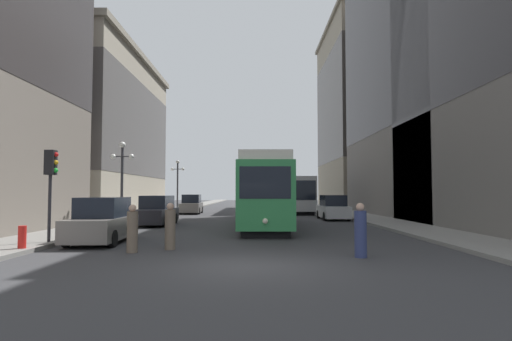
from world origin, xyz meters
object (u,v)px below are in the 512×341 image
at_px(pedestrian_crossing_far, 361,232).
at_px(traffic_light_near_left, 52,171).
at_px(parked_car_left_mid, 103,222).
at_px(parked_car_left_far, 192,205).
at_px(fire_hydrant, 23,237).
at_px(pedestrian_crossing_near, 133,230).
at_px(transit_bus, 296,193).
at_px(lamp_post_left_near, 123,169).
at_px(parked_car_right_far, 333,208).
at_px(pedestrian_on_sidewalk, 171,228).
at_px(parked_car_left_near, 157,211).
at_px(lamp_post_left_far, 178,177).
at_px(streetcar, 264,191).

bearing_deg(pedestrian_crossing_far, traffic_light_near_left, 88.20).
height_order(parked_car_left_mid, pedestrian_crossing_far, parked_car_left_mid).
distance_m(parked_car_left_far, traffic_light_near_left, 24.58).
xyz_separation_m(parked_car_left_far, fire_hydrant, (-1.67, -26.33, -0.32)).
bearing_deg(parked_car_left_mid, pedestrian_crossing_near, -55.64).
xyz_separation_m(transit_bus, lamp_post_left_near, (-12.09, -17.43, 1.47)).
bearing_deg(pedestrian_crossing_near, fire_hydrant, -111.18).
xyz_separation_m(transit_bus, traffic_light_near_left, (-11.87, -26.71, 0.88)).
distance_m(transit_bus, traffic_light_near_left, 29.24).
distance_m(parked_car_left_far, pedestrian_crossing_near, 26.36).
distance_m(pedestrian_crossing_near, fire_hydrant, 3.68).
height_order(parked_car_right_far, fire_hydrant, parked_car_right_far).
bearing_deg(parked_car_right_far, pedestrian_crossing_near, 59.64).
bearing_deg(traffic_light_near_left, pedestrian_on_sidewalk, -12.63).
bearing_deg(pedestrian_crossing_near, parked_car_left_mid, -165.80).
relative_size(transit_bus, parked_car_right_far, 2.65).
bearing_deg(lamp_post_left_near, pedestrian_crossing_far, -47.13).
bearing_deg(parked_car_left_mid, parked_car_left_far, 88.28).
height_order(traffic_light_near_left, lamp_post_left_near, lamp_post_left_near).
bearing_deg(parked_car_right_far, parked_car_left_near, 22.99).
relative_size(pedestrian_crossing_far, lamp_post_left_far, 0.33).
relative_size(pedestrian_crossing_far, pedestrian_on_sidewalk, 1.03).
relative_size(parked_car_left_far, pedestrian_crossing_near, 2.95).
bearing_deg(parked_car_right_far, pedestrian_on_sidewalk, 61.46).
height_order(parked_car_left_near, pedestrian_on_sidewalk, parked_car_left_near).
height_order(pedestrian_on_sidewalk, fire_hydrant, pedestrian_on_sidewalk).
height_order(lamp_post_left_far, fire_hydrant, lamp_post_left_far).
height_order(pedestrian_crossing_near, pedestrian_crossing_far, pedestrian_crossing_far).
height_order(pedestrian_crossing_far, pedestrian_on_sidewalk, pedestrian_crossing_far).
xyz_separation_m(transit_bus, fire_hydrant, (-11.86, -28.60, -1.42)).
distance_m(pedestrian_crossing_near, lamp_post_left_near, 12.09).
distance_m(parked_car_left_near, parked_car_left_far, 14.20).
relative_size(parked_car_left_near, parked_car_left_far, 1.05).
xyz_separation_m(streetcar, pedestrian_crossing_far, (2.83, -11.76, -1.31)).
relative_size(parked_car_left_near, parked_car_right_far, 1.07).
bearing_deg(traffic_light_near_left, lamp_post_left_far, 90.46).
distance_m(parked_car_left_near, lamp_post_left_near, 3.34).
relative_size(transit_bus, parked_car_left_far, 2.61).
bearing_deg(pedestrian_crossing_far, pedestrian_on_sidewalk, 86.68).
bearing_deg(parked_car_right_far, lamp_post_left_near, 23.42).
height_order(parked_car_left_mid, fire_hydrant, parked_car_left_mid).
relative_size(traffic_light_near_left, lamp_post_left_far, 0.67).
xyz_separation_m(lamp_post_left_near, fire_hydrant, (0.22, -11.17, -2.90)).
bearing_deg(lamp_post_left_far, pedestrian_crossing_near, -82.39).
relative_size(parked_car_left_mid, pedestrian_on_sidewalk, 2.68).
bearing_deg(streetcar, lamp_post_left_far, 114.90).
bearing_deg(parked_car_left_far, lamp_post_left_near, -99.26).
relative_size(parked_car_left_mid, lamp_post_left_far, 0.85).
bearing_deg(fire_hydrant, parked_car_left_mid, 58.99).
relative_size(parked_car_left_mid, lamp_post_left_near, 0.90).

